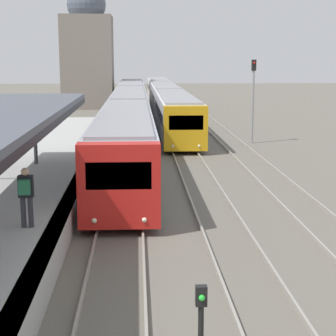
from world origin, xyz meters
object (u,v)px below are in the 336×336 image
Objects in this scene: train_near at (129,109)px; signal_post_near at (201,319)px; signal_mast_far at (253,91)px; person_on_platform at (26,193)px; train_far at (165,98)px.

train_near reaches higher than signal_post_near.
train_near is at bearing 141.57° from signal_mast_far.
person_on_platform is 0.03× the size of train_near.
train_far is at bearing 81.79° from person_on_platform.
train_far is (3.32, 12.72, -0.05)m from train_near.
train_far is 8.85× the size of signal_mast_far.
signal_mast_far reaches higher than train_far.
train_near is (2.46, 27.34, -0.19)m from person_on_platform.
train_near is 10.39m from signal_mast_far.
signal_post_near is (4.11, -5.99, -0.86)m from person_on_platform.
signal_post_near is (-1.67, -46.05, -0.62)m from train_far.
signal_post_near is 27.80m from signal_mast_far.
signal_mast_far is (10.50, 20.97, 1.48)m from person_on_platform.
signal_mast_far is (8.04, -6.38, 1.67)m from train_near.
person_on_platform is 40.48m from train_far.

